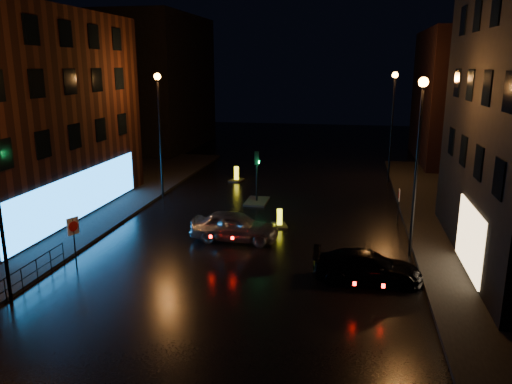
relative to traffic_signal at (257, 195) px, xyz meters
The scene contains 15 objects.
ground 14.06m from the traffic_signal, 85.10° to the right, with size 120.00×120.00×0.00m, color black.
pavement_left 14.14m from the traffic_signal, 154.89° to the right, with size 12.00×44.00×0.15m, color black.
building_far_left 26.50m from the traffic_signal, 125.18° to the left, with size 8.00×16.00×14.00m, color black.
building_far_right 24.83m from the traffic_signal, 48.01° to the left, with size 8.00×14.00×12.00m, color black.
street_lamp_lfar 8.32m from the traffic_signal, behind, with size 0.44×0.44×8.37m.
street_lamp_rnear 13.06m from the traffic_signal, 41.63° to the right, with size 0.44×0.44×8.37m.
street_lamp_rfar 13.06m from the traffic_signal, 41.63° to the left, with size 0.44×0.44×8.37m.
traffic_signal is the anchor object (origin of this frame).
guard_railing 16.47m from the traffic_signal, 114.39° to the right, with size 0.05×6.04×1.00m.
silver_hatchback 7.50m from the traffic_signal, 88.07° to the right, with size 1.83×4.54×1.55m, color #B4B8BC.
dark_sedan 13.34m from the traffic_signal, 58.94° to the right, with size 1.85×4.55×1.32m, color black.
bollard_near 5.26m from the traffic_signal, 65.09° to the right, with size 1.10×1.34×1.02m.
bollard_far 6.51m from the traffic_signal, 114.99° to the left, with size 1.17×1.49×1.15m.
road_sign_left 13.83m from the traffic_signal, 115.42° to the right, with size 0.29×0.54×2.38m.
road_sign_right 9.37m from the traffic_signal, 18.62° to the right, with size 0.06×0.49×2.03m.
Camera 1 is at (4.76, -17.47, 8.90)m, focal length 35.00 mm.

